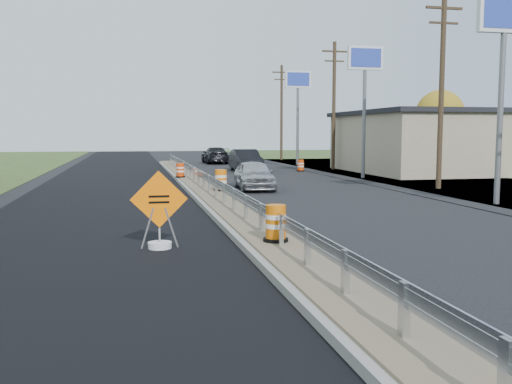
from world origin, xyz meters
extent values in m
plane|color=black|center=(0.00, 0.00, 0.00)|extent=(140.00, 140.00, 0.00)
cube|color=black|center=(-4.40, 10.00, 0.01)|extent=(7.20, 120.00, 0.01)
cube|color=gray|center=(0.00, 8.00, 0.09)|extent=(1.60, 55.00, 0.18)
cube|color=brown|center=(0.00, 8.00, 0.20)|extent=(1.25, 55.00, 0.05)
cube|color=silver|center=(0.00, -12.00, 0.58)|extent=(0.10, 0.15, 0.70)
cube|color=silver|center=(0.00, -10.00, 0.58)|extent=(0.10, 0.15, 0.70)
cube|color=silver|center=(0.00, -8.00, 0.58)|extent=(0.10, 0.15, 0.70)
cube|color=silver|center=(0.00, -6.00, 0.58)|extent=(0.10, 0.15, 0.70)
cube|color=silver|center=(0.00, -4.00, 0.58)|extent=(0.10, 0.15, 0.70)
cube|color=silver|center=(0.00, -2.00, 0.58)|extent=(0.10, 0.15, 0.70)
cube|color=silver|center=(0.00, 0.00, 0.58)|extent=(0.10, 0.15, 0.70)
cube|color=silver|center=(0.00, 2.00, 0.58)|extent=(0.10, 0.15, 0.70)
cube|color=silver|center=(0.00, 4.00, 0.58)|extent=(0.10, 0.15, 0.70)
cube|color=silver|center=(0.00, 6.00, 0.58)|extent=(0.10, 0.15, 0.70)
cube|color=silver|center=(0.00, 8.00, 0.58)|extent=(0.10, 0.15, 0.70)
cube|color=silver|center=(0.00, 10.00, 0.58)|extent=(0.10, 0.15, 0.70)
cube|color=silver|center=(0.00, 12.00, 0.58)|extent=(0.10, 0.15, 0.70)
cube|color=silver|center=(0.00, 14.00, 0.58)|extent=(0.10, 0.15, 0.70)
cube|color=silver|center=(0.00, 16.00, 0.58)|extent=(0.10, 0.15, 0.70)
cube|color=silver|center=(0.00, 18.00, 0.58)|extent=(0.10, 0.15, 0.70)
cube|color=silver|center=(0.00, 20.00, 0.58)|extent=(0.10, 0.15, 0.70)
cube|color=silver|center=(0.00, 22.00, 0.58)|extent=(0.10, 0.15, 0.70)
cube|color=silver|center=(0.00, 24.00, 0.58)|extent=(0.10, 0.15, 0.70)
cube|color=silver|center=(0.00, 26.00, 0.58)|extent=(0.10, 0.15, 0.70)
cube|color=silver|center=(0.00, 28.00, 0.58)|extent=(0.10, 0.15, 0.70)
cube|color=silver|center=(0.00, 30.00, 0.58)|extent=(0.10, 0.15, 0.70)
cube|color=silver|center=(0.00, 32.00, 0.58)|extent=(0.10, 0.15, 0.70)
cube|color=silver|center=(0.00, 9.00, 0.78)|extent=(0.04, 46.00, 0.34)
cube|color=silver|center=(0.00, 9.00, 0.70)|extent=(0.06, 46.00, 0.03)
cube|color=silver|center=(0.00, 9.00, 0.86)|extent=(0.06, 46.00, 0.03)
cube|color=tan|center=(21.00, 20.00, 2.00)|extent=(18.00, 12.00, 4.00)
cube|color=black|center=(21.00, 20.00, 4.12)|extent=(18.50, 12.50, 0.30)
cube|color=black|center=(12.05, 20.00, 1.60)|extent=(0.08, 7.20, 2.20)
cylinder|color=slate|center=(10.50, 3.00, 3.40)|extent=(0.22, 0.22, 6.80)
cube|color=white|center=(10.50, 3.00, 7.20)|extent=(2.20, 0.25, 1.40)
cube|color=#263FB2|center=(10.50, 3.00, 7.20)|extent=(1.90, 0.30, 1.10)
cylinder|color=slate|center=(10.50, 16.00, 3.40)|extent=(0.22, 0.22, 6.80)
cube|color=white|center=(10.50, 16.00, 7.20)|extent=(2.20, 0.25, 1.40)
cube|color=#263FB2|center=(10.50, 16.00, 7.20)|extent=(1.90, 0.30, 1.10)
cylinder|color=slate|center=(10.50, 30.00, 3.40)|extent=(0.22, 0.22, 6.80)
cube|color=white|center=(10.50, 30.00, 7.20)|extent=(2.20, 0.25, 1.40)
cube|color=#263FB2|center=(10.50, 30.00, 7.20)|extent=(1.90, 0.30, 1.10)
cylinder|color=#473523|center=(11.50, 9.00, 4.70)|extent=(0.26, 0.26, 9.40)
cube|color=#473523|center=(11.50, 9.00, 8.70)|extent=(1.90, 0.12, 0.12)
cube|color=#473523|center=(11.50, 9.00, 8.00)|extent=(1.50, 0.10, 0.10)
cylinder|color=#473523|center=(11.50, 24.00, 4.70)|extent=(0.26, 0.26, 9.40)
cube|color=#473523|center=(11.50, 24.00, 8.70)|extent=(1.90, 0.12, 0.12)
cube|color=#473523|center=(11.50, 24.00, 8.00)|extent=(1.50, 0.10, 0.10)
cylinder|color=#473523|center=(11.50, 39.00, 4.70)|extent=(0.26, 0.26, 9.40)
cube|color=#473523|center=(11.50, 39.00, 8.70)|extent=(1.90, 0.12, 0.12)
cube|color=#473523|center=(11.50, 39.00, 8.00)|extent=(1.50, 0.10, 0.10)
cylinder|color=#473523|center=(26.00, 34.00, 1.54)|extent=(0.36, 0.36, 3.08)
sphere|color=#AF9D25|center=(26.00, 34.00, 4.55)|extent=(4.62, 4.62, 4.62)
cylinder|color=white|center=(-2.66, -2.72, 0.08)|extent=(0.57, 0.57, 0.16)
cube|color=slate|center=(-2.95, -2.72, 0.51)|extent=(0.34, 0.04, 0.98)
cube|color=slate|center=(-2.38, -2.72, 0.51)|extent=(0.34, 0.04, 0.98)
cube|color=slate|center=(-2.66, -2.67, 0.51)|extent=(0.04, 0.25, 1.00)
cube|color=orange|center=(-2.66, -2.72, 1.20)|extent=(1.36, 0.04, 1.36)
cube|color=black|center=(-2.66, -2.74, 1.27)|extent=(0.49, 0.01, 0.05)
cube|color=black|center=(-2.66, -2.74, 1.13)|extent=(0.49, 0.01, 0.05)
cylinder|color=black|center=(-0.01, -3.56, 0.27)|extent=(0.59, 0.59, 0.08)
cylinder|color=orange|center=(-0.01, -3.56, 0.68)|extent=(0.47, 0.47, 0.83)
cylinder|color=white|center=(-0.01, -3.56, 0.82)|extent=(0.49, 0.49, 0.11)
cylinder|color=white|center=(-0.01, -3.56, 0.60)|extent=(0.49, 0.49, 0.11)
cylinder|color=black|center=(0.55, 8.30, 0.27)|extent=(0.63, 0.63, 0.08)
cylinder|color=orange|center=(0.55, 8.30, 0.72)|extent=(0.51, 0.51, 0.89)
cylinder|color=white|center=(0.55, 8.30, 0.86)|extent=(0.52, 0.52, 0.12)
cylinder|color=white|center=(0.55, 8.30, 0.63)|extent=(0.52, 0.52, 0.12)
cylinder|color=black|center=(-0.55, 16.20, 0.27)|extent=(0.55, 0.55, 0.07)
cylinder|color=#E23E09|center=(-0.55, 16.20, 0.65)|extent=(0.44, 0.44, 0.77)
cylinder|color=white|center=(-0.55, 16.20, 0.78)|extent=(0.45, 0.45, 0.10)
cylinder|color=white|center=(-0.55, 16.20, 0.58)|extent=(0.45, 0.45, 0.10)
cylinder|color=black|center=(8.63, 22.87, 0.04)|extent=(0.56, 0.56, 0.08)
cylinder|color=#E14009|center=(8.63, 22.87, 0.43)|extent=(0.45, 0.45, 0.79)
cylinder|color=white|center=(8.63, 22.87, 0.56)|extent=(0.46, 0.46, 0.10)
cylinder|color=white|center=(8.63, 22.87, 0.36)|extent=(0.46, 0.46, 0.10)
imported|color=#B9B9BE|center=(2.59, 10.81, 0.71)|extent=(1.90, 4.26, 1.42)
imported|color=black|center=(4.72, 23.48, 0.79)|extent=(1.71, 4.81, 1.58)
imported|color=black|center=(4.15, 34.57, 0.73)|extent=(2.09, 5.06, 1.46)
camera|label=1|loc=(-3.30, -16.37, 2.78)|focal=40.00mm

